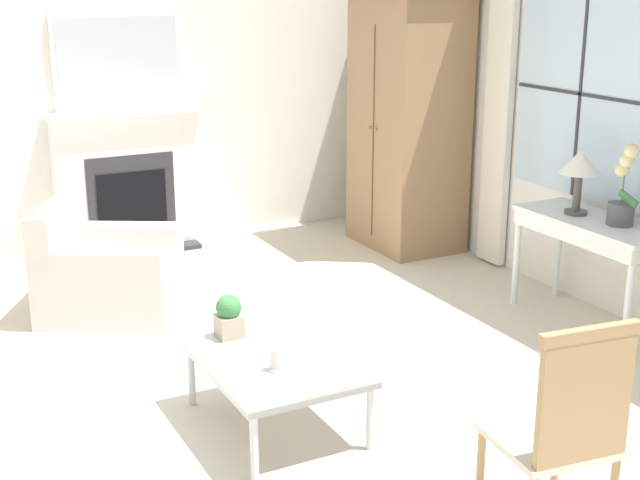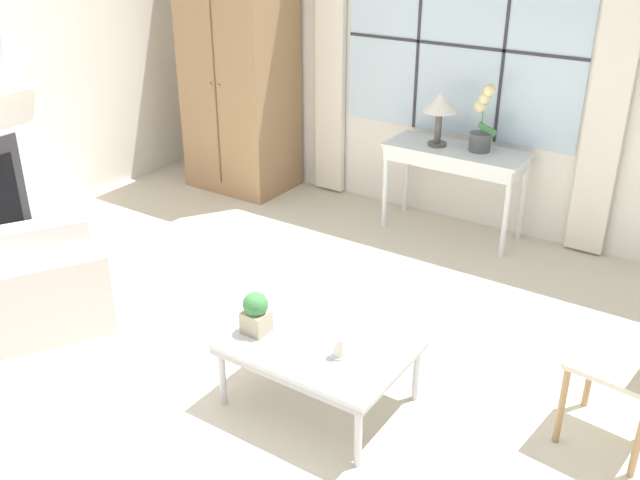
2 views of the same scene
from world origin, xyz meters
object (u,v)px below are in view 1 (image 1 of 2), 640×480
at_px(fireplace, 127,172).
at_px(table_lamp, 580,166).
at_px(side_chair_wooden, 565,426).
at_px(pillar_candle, 276,360).
at_px(armoire, 408,121).
at_px(coffee_table, 276,362).
at_px(potted_orchid, 623,194).
at_px(armchair_upholstered, 107,276).
at_px(potted_plant_small, 229,316).
at_px(console_table, 594,232).

height_order(fireplace, table_lamp, fireplace).
bearing_deg(side_chair_wooden, fireplace, -175.80).
bearing_deg(table_lamp, fireplace, -142.35).
bearing_deg(side_chair_wooden, pillar_candle, -154.71).
relative_size(armoire, pillar_candle, 17.07).
height_order(armoire, coffee_table, armoire).
distance_m(fireplace, armoire, 2.40).
distance_m(armoire, potted_orchid, 2.31).
bearing_deg(table_lamp, armoire, -177.86).
relative_size(fireplace, armchair_upholstered, 1.70).
bearing_deg(potted_orchid, pillar_candle, -82.82).
xyz_separation_m(fireplace, armoire, (0.94, 2.17, 0.40)).
relative_size(table_lamp, armchair_upholstered, 0.37).
distance_m(side_chair_wooden, coffee_table, 1.62).
bearing_deg(coffee_table, potted_plant_small, -159.80).
xyz_separation_m(console_table, side_chair_wooden, (1.83, -1.90, -0.06)).
relative_size(potted_plant_small, pillar_candle, 1.90).
bearing_deg(potted_orchid, table_lamp, -169.16).
distance_m(fireplace, armchair_upholstered, 1.52).
bearing_deg(fireplace, console_table, 36.39).
xyz_separation_m(console_table, coffee_table, (0.33, -2.46, -0.28)).
xyz_separation_m(fireplace, armchair_upholstered, (1.35, -0.55, -0.42)).
bearing_deg(coffee_table, armchair_upholstered, -170.16).
distance_m(armchair_upholstered, coffee_table, 2.08).
height_order(potted_orchid, pillar_candle, potted_orchid).
xyz_separation_m(fireplace, pillar_candle, (3.57, -0.27, -0.23)).
distance_m(potted_orchid, potted_plant_small, 2.66).
relative_size(armoire, table_lamp, 4.99).
bearing_deg(pillar_candle, table_lamp, 104.68).
distance_m(fireplace, side_chair_wooden, 4.92).
relative_size(armoire, potted_orchid, 4.04).
relative_size(armoire, armchair_upholstered, 1.85).
bearing_deg(fireplace, armchair_upholstered, -22.28).
xyz_separation_m(potted_orchid, potted_plant_small, (-0.17, -2.63, -0.41)).
relative_size(table_lamp, side_chair_wooden, 0.42).
bearing_deg(potted_plant_small, table_lamp, 93.58).
height_order(side_chair_wooden, coffee_table, side_chair_wooden).
height_order(coffee_table, pillar_candle, pillar_candle).
xyz_separation_m(console_table, table_lamp, (-0.16, -0.02, 0.42)).
distance_m(potted_orchid, armchair_upholstered, 3.50).
relative_size(side_chair_wooden, coffee_table, 1.08).
xyz_separation_m(armoire, side_chair_wooden, (3.97, -1.81, -0.50)).
distance_m(potted_orchid, coffee_table, 2.57).
relative_size(console_table, pillar_candle, 8.92).
xyz_separation_m(table_lamp, side_chair_wooden, (2.00, -1.88, -0.48)).
distance_m(armoire, pillar_candle, 3.64).
distance_m(table_lamp, pillar_candle, 2.67).
bearing_deg(console_table, fireplace, -143.61).
bearing_deg(console_table, potted_orchid, 14.58).
bearing_deg(armchair_upholstered, side_chair_wooden, 14.40).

